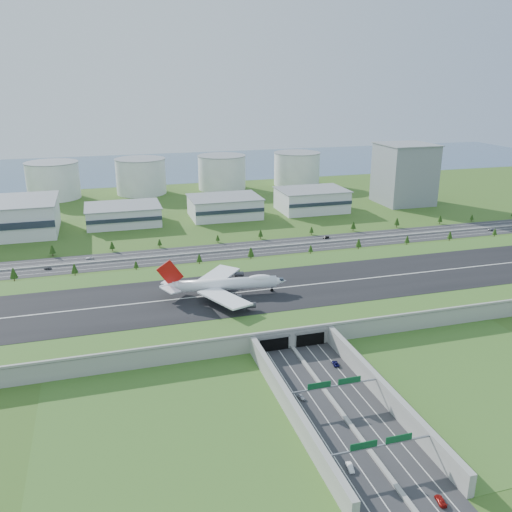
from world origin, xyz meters
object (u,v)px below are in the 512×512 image
object	(u,v)px
fuel_tank_a	(53,181)
car_6	(492,229)
car_3	(441,500)
car_7	(89,258)
car_1	(350,467)
car_4	(48,268)
office_tower	(404,174)
car_0	(301,397)
boeing_747	(224,284)
car_5	(326,237)
car_2	(336,363)

from	to	relation	value
fuel_tank_a	car_6	world-z (taller)	fuel_tank_a
car_3	car_6	bearing A→B (deg)	-121.06
car_7	car_1	bearing A→B (deg)	14.79
car_3	car_6	world-z (taller)	car_6
car_4	car_7	xyz separation A→B (m)	(24.84, 13.93, -0.06)
office_tower	car_0	distance (m)	354.49
car_7	car_0	bearing A→B (deg)	18.12
boeing_747	car_6	distance (m)	252.16
car_0	car_4	distance (m)	205.37
car_3	car_6	size ratio (longest dim) A/B	0.87
car_4	car_7	size ratio (longest dim) A/B	0.92
car_5	car_0	bearing A→B (deg)	-47.44
car_0	car_5	world-z (taller)	car_5
office_tower	fuel_tank_a	xyz separation A→B (m)	(-320.00, 115.00, -10.00)
boeing_747	car_2	world-z (taller)	boeing_747
car_6	car_7	xyz separation A→B (m)	(-303.39, 15.03, -0.11)
car_2	boeing_747	bearing A→B (deg)	-58.86
car_1	car_3	size ratio (longest dim) A/B	0.92
fuel_tank_a	car_0	xyz separation A→B (m)	(109.50, -398.98, -16.64)
boeing_747	car_1	bearing A→B (deg)	-78.46
car_2	car_4	xyz separation A→B (m)	(-124.18, 159.28, 0.07)
car_2	car_7	world-z (taller)	car_7
boeing_747	car_3	bearing A→B (deg)	-71.95
fuel_tank_a	car_3	bearing A→B (deg)	-74.31
car_3	car_7	distance (m)	270.22
car_5	car_2	bearing A→B (deg)	-43.73
car_2	fuel_tank_a	bearing A→B (deg)	-64.15
car_1	car_7	size ratio (longest dim) A/B	0.97
boeing_747	car_6	size ratio (longest dim) A/B	11.28
car_1	car_6	distance (m)	313.93
car_1	fuel_tank_a	bearing A→B (deg)	112.09
office_tower	car_2	xyz separation A→B (m)	(-187.79, -264.70, -26.69)
car_2	car_6	xyz separation A→B (m)	(204.05, 158.17, 0.12)
boeing_747	car_3	world-z (taller)	boeing_747
car_5	car_7	bearing A→B (deg)	-111.62
boeing_747	car_5	size ratio (longest dim) A/B	13.02
fuel_tank_a	office_tower	bearing A→B (deg)	-19.77
fuel_tank_a	car_1	xyz separation A→B (m)	(110.25, -439.42, -16.60)
car_1	car_5	size ratio (longest dim) A/B	0.93
fuel_tank_a	car_6	distance (m)	403.01
car_2	car_0	bearing A→B (deg)	46.98
car_1	car_6	world-z (taller)	car_6
office_tower	car_4	distance (m)	330.38
office_tower	car_1	world-z (taller)	office_tower
office_tower	car_5	bearing A→B (deg)	-142.22
car_6	car_7	world-z (taller)	car_6
car_4	car_7	distance (m)	28.48
car_0	car_7	xyz separation A→B (m)	(-76.63, 192.48, -0.03)
car_4	car_3	bearing A→B (deg)	-145.42
car_7	car_6	bearing A→B (deg)	83.57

